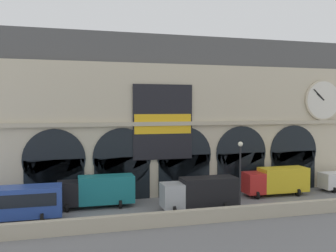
{
  "coord_description": "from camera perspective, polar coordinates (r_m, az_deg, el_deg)",
  "views": [
    {
      "loc": [
        -12.77,
        -34.86,
        10.01
      ],
      "look_at": [
        -1.89,
        5.0,
        7.93
      ],
      "focal_mm": 39.98,
      "sensor_mm": 36.0,
      "label": 1
    }
  ],
  "objects": [
    {
      "name": "ground_plane",
      "position": [
        38.45,
        4.8,
        -12.22
      ],
      "size": [
        200.0,
        200.0,
        0.0
      ],
      "primitive_type": "plane",
      "color": "slate"
    },
    {
      "name": "box_truck_midwest",
      "position": [
        38.56,
        -10.73,
        -9.61
      ],
      "size": [
        7.5,
        2.91,
        3.12
      ],
      "color": "black",
      "rests_on": "ground"
    },
    {
      "name": "box_truck_mideast",
      "position": [
        44.62,
        16.17,
        -7.97
      ],
      "size": [
        7.5,
        2.91,
        3.12
      ],
      "color": "red",
      "rests_on": "ground"
    },
    {
      "name": "street_lamp_quayside",
      "position": [
        34.76,
        10.95,
        -6.44
      ],
      "size": [
        0.44,
        0.44,
        6.9
      ],
      "color": "black",
      "rests_on": "ground"
    },
    {
      "name": "box_truck_center",
      "position": [
        37.22,
        4.92,
        -10.03
      ],
      "size": [
        7.5,
        2.91,
        3.12
      ],
      "color": "#ADB2B7",
      "rests_on": "ground"
    },
    {
      "name": "quay_parapet_wall",
      "position": [
        33.9,
        7.73,
        -13.26
      ],
      "size": [
        90.0,
        0.7,
        1.21
      ],
      "primitive_type": "cube",
      "color": "#B2A891",
      "rests_on": "ground"
    },
    {
      "name": "station_building",
      "position": [
        44.54,
        1.44,
        1.36
      ],
      "size": [
        43.42,
        5.99,
        18.12
      ],
      "color": "beige",
      "rests_on": "ground"
    }
  ]
}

